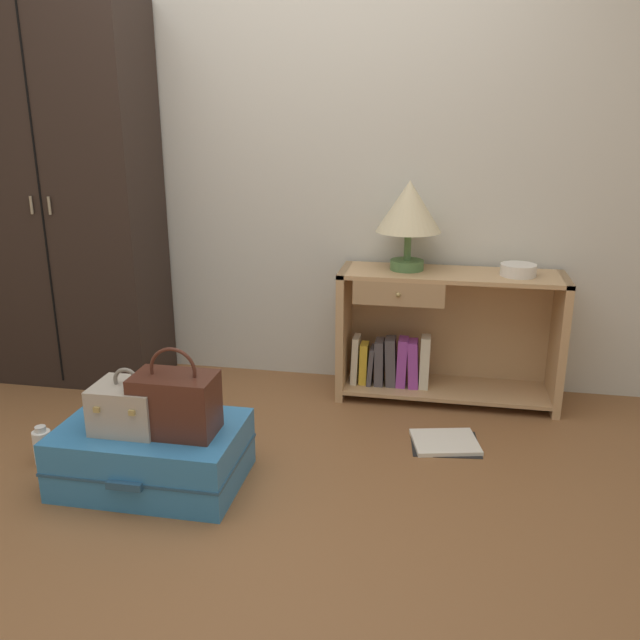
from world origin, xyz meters
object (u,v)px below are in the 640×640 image
(bottle, at_px, (43,446))
(open_book_on_floor, at_px, (445,442))
(bookshelf, at_px, (437,336))
(suitcase_large, at_px, (153,454))
(bowl, at_px, (518,270))
(table_lamp, at_px, (409,209))
(handbag, at_px, (175,403))
(wardrobe, at_px, (66,199))
(train_case, at_px, (128,406))

(bottle, height_order, open_book_on_floor, bottle)
(bookshelf, xyz_separation_m, suitcase_large, (-1.11, -1.09, -0.21))
(bowl, distance_m, open_book_on_floor, 0.93)
(table_lamp, xyz_separation_m, open_book_on_floor, (0.24, -0.55, -0.98))
(table_lamp, bearing_deg, handbag, -125.64)
(handbag, bearing_deg, suitcase_large, 166.41)
(bookshelf, bearing_deg, wardrobe, -178.26)
(bowl, bearing_deg, open_book_on_floor, -120.78)
(open_book_on_floor, bearing_deg, train_case, -154.87)
(train_case, height_order, bottle, train_case)
(wardrobe, relative_size, bowl, 11.51)
(bowl, relative_size, handbag, 0.49)
(bookshelf, distance_m, train_case, 1.63)
(bookshelf, bearing_deg, table_lamp, 178.43)
(table_lamp, height_order, suitcase_large, table_lamp)
(bookshelf, distance_m, suitcase_large, 1.57)
(bowl, bearing_deg, table_lamp, 176.97)
(wardrobe, bearing_deg, table_lamp, 2.05)
(suitcase_large, bearing_deg, bottle, 174.15)
(suitcase_large, bearing_deg, table_lamp, 49.49)
(table_lamp, distance_m, open_book_on_floor, 1.15)
(bowl, distance_m, handbag, 1.78)
(table_lamp, height_order, handbag, table_lamp)
(wardrobe, distance_m, suitcase_large, 1.62)
(open_book_on_floor, bearing_deg, bottle, -163.89)
(train_case, relative_size, handbag, 0.74)
(bookshelf, xyz_separation_m, handbag, (-0.98, -1.12, 0.04))
(bowl, distance_m, bottle, 2.35)
(train_case, xyz_separation_m, bottle, (-0.47, 0.09, -0.27))
(bottle, distance_m, open_book_on_floor, 1.78)
(bowl, relative_size, suitcase_large, 0.24)
(handbag, distance_m, open_book_on_floor, 1.25)
(table_lamp, relative_size, handbag, 1.27)
(table_lamp, xyz_separation_m, bottle, (-1.47, -1.04, -0.91))
(bowl, relative_size, bottle, 1.02)
(bookshelf, distance_m, bottle, 1.96)
(bookshelf, bearing_deg, open_book_on_floor, -83.38)
(table_lamp, relative_size, train_case, 1.72)
(suitcase_large, bearing_deg, wardrobe, 130.83)
(bottle, bearing_deg, wardrobe, 110.07)
(table_lamp, xyz_separation_m, bowl, (0.55, -0.03, -0.28))
(wardrobe, distance_m, table_lamp, 1.83)
(wardrobe, relative_size, table_lamp, 4.46)
(wardrobe, height_order, suitcase_large, wardrobe)
(train_case, bearing_deg, open_book_on_floor, 25.13)
(bottle, relative_size, open_book_on_floor, 0.51)
(suitcase_large, height_order, bottle, suitcase_large)
(wardrobe, distance_m, bookshelf, 2.11)
(handbag, xyz_separation_m, open_book_on_floor, (1.05, 0.58, -0.37))
(wardrobe, xyz_separation_m, handbag, (1.02, -1.06, -0.63))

